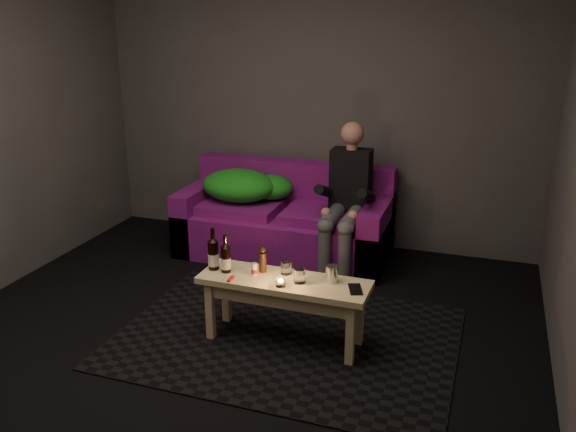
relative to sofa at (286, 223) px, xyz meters
name	(u,v)px	position (x,y,z in m)	size (l,w,h in m)	color
floor	(212,360)	(0.14, -1.81, -0.28)	(4.50, 4.50, 0.00)	black
room	(235,84)	(0.14, -1.34, 1.36)	(4.50, 4.50, 4.50)	silver
rug	(287,337)	(0.49, -1.41, -0.28)	(2.19, 1.59, 0.01)	black
sofa	(286,223)	(0.00, 0.00, 0.00)	(1.81, 0.82, 0.78)	#6A0E53
green_blanket	(245,186)	(-0.38, -0.01, 0.31)	(0.80, 0.54, 0.27)	#16791A
person	(346,196)	(0.57, -0.15, 0.34)	(0.33, 0.75, 1.21)	black
coffee_table	(284,291)	(0.49, -1.46, 0.09)	(1.10, 0.36, 0.45)	#D6B57D
beer_bottle_a	(213,254)	(0.00, -1.46, 0.27)	(0.07, 0.07, 0.28)	black
beer_bottle_b	(226,258)	(0.10, -1.47, 0.26)	(0.06, 0.06, 0.26)	black
salt_shaker	(254,269)	(0.29, -1.46, 0.21)	(0.04, 0.04, 0.08)	silver
pepper_mill	(263,262)	(0.32, -1.40, 0.23)	(0.05, 0.05, 0.13)	black
tumbler_back	(286,268)	(0.48, -1.38, 0.21)	(0.07, 0.07, 0.08)	white
tealight	(281,282)	(0.50, -1.57, 0.19)	(0.06, 0.06, 0.05)	white
tumbler_front	(300,276)	(0.60, -1.48, 0.21)	(0.07, 0.07, 0.09)	white
steel_cup	(332,274)	(0.79, -1.40, 0.22)	(0.08, 0.08, 0.11)	silver
smartphone	(355,289)	(0.95, -1.47, 0.17)	(0.08, 0.15, 0.01)	black
red_lighter	(231,279)	(0.17, -1.58, 0.17)	(0.02, 0.08, 0.01)	red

